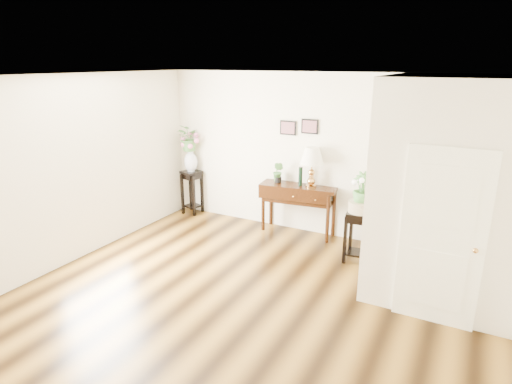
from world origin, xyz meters
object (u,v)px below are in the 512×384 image
Objects in this scene: console_table at (298,209)px; plant_stand_a at (192,192)px; table_lamp at (312,167)px; plant_stand_b at (358,237)px.

console_table is 1.53× the size of plant_stand_a.
table_lamp is (0.23, 0.00, 0.80)m from console_table.
table_lamp is at bearing 0.00° from plant_stand_a.
plant_stand_a reaches higher than plant_stand_b.
plant_stand_b is at bearing -33.64° from console_table.
plant_stand_b is (3.55, -0.64, -0.03)m from plant_stand_a.
table_lamp is at bearing -6.79° from console_table.
plant_stand_b is at bearing -10.17° from plant_stand_a.
plant_stand_b is at bearing -31.78° from table_lamp.
plant_stand_a is at bearing 173.21° from console_table.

